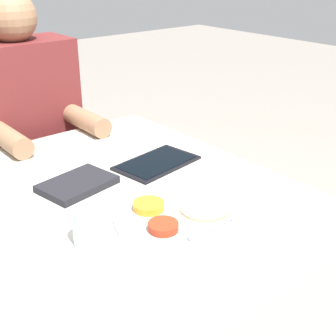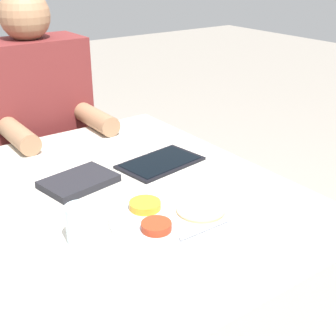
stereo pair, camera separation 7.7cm
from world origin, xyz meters
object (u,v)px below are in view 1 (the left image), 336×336
red_notebook (77,185)px  tablet_device (157,163)px  drinking_glass (88,227)px  thali_tray (180,216)px  person_diner (31,164)px

red_notebook → tablet_device: bearing=-3.9°
red_notebook → tablet_device: red_notebook is taller
red_notebook → drinking_glass: drinking_glass is taller
thali_tray → person_diner: 0.89m
tablet_device → drinking_glass: drinking_glass is taller
person_diner → drinking_glass: person_diner is taller
thali_tray → drinking_glass: size_ratio=3.78×
thali_tray → tablet_device: 0.32m
thali_tray → drinking_glass: drinking_glass is taller
red_notebook → drinking_glass: bearing=-114.9°
tablet_device → drinking_glass: (-0.37, -0.23, 0.04)m
drinking_glass → tablet_device: bearing=31.9°
tablet_device → person_diner: 0.63m
tablet_device → person_diner: (-0.15, 0.59, -0.17)m
drinking_glass → thali_tray: bearing=-12.5°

